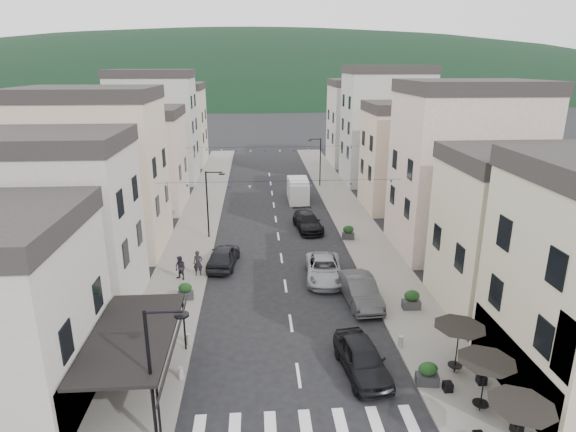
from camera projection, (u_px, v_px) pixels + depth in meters
name	position (u px, v px, depth m)	size (l,w,h in m)	color
sidewalk_left	(200.00, 217.00, 47.88)	(4.00, 76.00, 0.12)	slate
sidewalk_right	(349.00, 214.00, 48.87)	(4.00, 76.00, 0.12)	slate
hill_backdrop	(257.00, 88.00, 303.24)	(640.00, 360.00, 70.00)	black
boutique_awning	(138.00, 336.00, 21.30)	(3.77, 7.50, 3.28)	black
buildings_row_left	(136.00, 148.00, 51.06)	(10.20, 54.16, 14.00)	#B0AAA1
buildings_row_right	(407.00, 145.00, 51.80)	(10.20, 54.16, 14.50)	#C0BB99
cafe_terrace	(486.00, 367.00, 20.42)	(2.50, 8.10, 2.53)	black
streetlamp_left_near	(157.00, 364.00, 18.37)	(1.70, 0.56, 6.00)	black
streetlamp_left_far	(210.00, 197.00, 41.19)	(1.70, 0.56, 6.00)	black
streetlamp_right_far	(318.00, 157.00, 59.07)	(1.70, 0.56, 6.00)	black
bollards	(299.00, 374.00, 23.07)	(11.66, 10.26, 0.60)	gray
bunting_near	(280.00, 185.00, 37.18)	(19.00, 0.28, 0.62)	black
bunting_far	(273.00, 150.00, 52.39)	(19.00, 0.28, 0.62)	black
parked_car_a	(362.00, 358.00, 23.63)	(1.94, 4.82, 1.64)	black
parked_car_b	(360.00, 290.00, 30.63)	(1.81, 5.18, 1.71)	#363639
parked_car_c	(324.00, 269.00, 34.04)	(2.53, 5.48, 1.52)	#97999F
parked_car_d	(308.00, 222.00, 44.21)	(2.13, 5.24, 1.52)	black
parked_car_e	(223.00, 256.00, 36.19)	(1.97, 4.89, 1.67)	black
delivery_van	(298.00, 189.00, 53.70)	(2.18, 5.40, 2.58)	silver
pedestrian_a	(198.00, 263.00, 34.33)	(0.67, 0.44, 1.84)	black
pedestrian_b	(180.00, 268.00, 33.63)	(0.85, 0.66, 1.74)	#24202B
planter_la	(155.00, 310.00, 28.70)	(1.03, 0.82, 1.01)	#2A2A2C
planter_lb	(185.00, 291.00, 30.95)	(1.03, 0.62, 1.11)	#2F2F31
planter_ra	(428.00, 374.00, 22.66)	(1.12, 0.72, 1.18)	#29292B
planter_rb	(412.00, 300.00, 29.71)	(1.12, 0.65, 1.23)	#323235
planter_rc	(348.00, 232.00, 41.57)	(1.17, 0.78, 1.21)	#2E2E31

